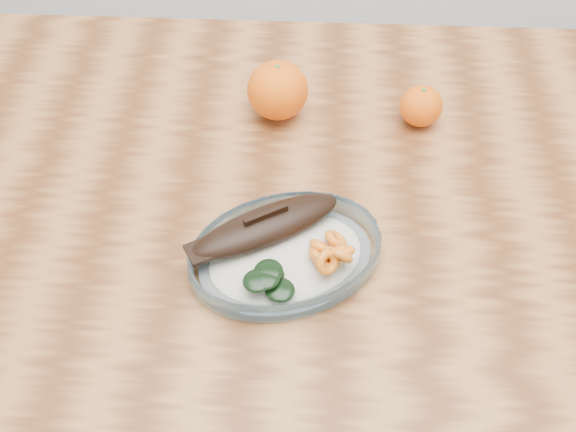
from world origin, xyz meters
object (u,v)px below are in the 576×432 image
Objects in this scene: plated_meal at (285,252)px; dining_table at (332,234)px; orange_left at (278,90)px; orange_right at (421,106)px.

dining_table is at bearing 41.55° from plated_meal.
plated_meal is (-0.06, -0.13, 0.12)m from dining_table.
plated_meal is at bearing -116.10° from dining_table.
orange_left is 1.44× the size of orange_right.
plated_meal is 0.33m from orange_right.
orange_left is (-0.03, 0.28, 0.03)m from plated_meal.
plated_meal is at bearing -84.96° from orange_left.
orange_right is (0.21, -0.01, -0.01)m from orange_left.
orange_left reaches higher than dining_table.
orange_right is at bearing 33.12° from plated_meal.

